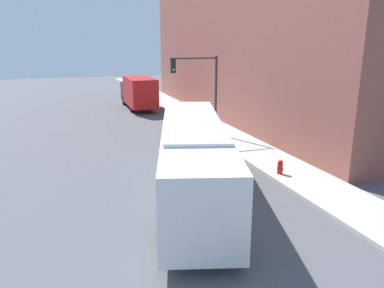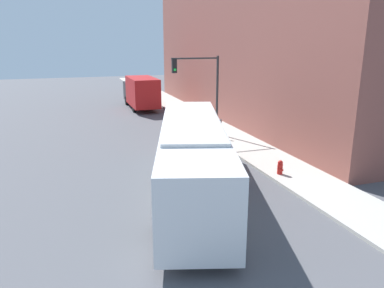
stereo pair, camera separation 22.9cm
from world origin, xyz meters
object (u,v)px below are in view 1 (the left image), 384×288
object	(u,v)px
traffic_light_pole	(201,82)
parking_meter	(219,125)
delivery_truck	(138,92)
city_bus	(193,153)
fire_hydrant	(280,167)

from	to	relation	value
traffic_light_pole	parking_meter	bearing A→B (deg)	-47.59
traffic_light_pole	delivery_truck	bearing A→B (deg)	97.75
city_bus	parking_meter	xyz separation A→B (m)	(4.73, 8.13, -0.84)
fire_hydrant	traffic_light_pole	xyz separation A→B (m)	(-0.97, 8.53, 3.31)
delivery_truck	fire_hydrant	distance (m)	21.32
city_bus	traffic_light_pole	xyz separation A→B (m)	(3.76, 9.19, 1.96)
parking_meter	fire_hydrant	bearing A→B (deg)	-90.00
city_bus	traffic_light_pole	bearing A→B (deg)	84.38
fire_hydrant	parking_meter	xyz separation A→B (m)	(-0.00, 7.47, 0.51)
delivery_truck	parking_meter	world-z (taller)	delivery_truck
fire_hydrant	city_bus	bearing A→B (deg)	-172.06
traffic_light_pole	parking_meter	xyz separation A→B (m)	(0.97, -1.06, -2.80)
delivery_truck	fire_hydrant	world-z (taller)	delivery_truck
fire_hydrant	delivery_truck	bearing A→B (deg)	97.24
delivery_truck	parking_meter	xyz separation A→B (m)	(2.68, -13.65, -0.68)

